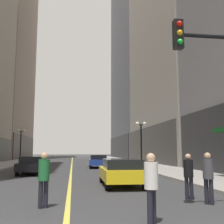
# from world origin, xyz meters

# --- Properties ---
(ground_plane) EXTENTS (200.00, 200.00, 0.00)m
(ground_plane) POSITION_xyz_m (0.00, 35.00, 0.00)
(ground_plane) COLOR #38383A
(sidewalk_left) EXTENTS (4.50, 78.00, 0.15)m
(sidewalk_left) POSITION_xyz_m (-8.25, 35.00, 0.07)
(sidewalk_left) COLOR #9E9991
(sidewalk_left) RESTS_ON ground
(sidewalk_right) EXTENTS (4.50, 78.00, 0.15)m
(sidewalk_right) POSITION_xyz_m (8.25, 35.00, 0.07)
(sidewalk_right) COLOR #9E9991
(sidewalk_right) RESTS_ON ground
(lane_centre_stripe) EXTENTS (0.16, 70.00, 0.01)m
(lane_centre_stripe) POSITION_xyz_m (0.00, 35.00, 0.00)
(lane_centre_stripe) COLOR #E5D64C
(lane_centre_stripe) RESTS_ON ground
(building_left_far) EXTENTS (12.27, 26.00, 65.53)m
(building_left_far) POSITION_xyz_m (-16.54, 60.00, 32.68)
(building_left_far) COLOR gray
(building_left_far) RESTS_ON ground
(building_right_far) EXTENTS (12.15, 26.00, 50.02)m
(building_right_far) POSITION_xyz_m (16.48, 60.00, 24.92)
(building_right_far) COLOR slate
(building_right_far) RESTS_ON ground
(car_yellow) EXTENTS (2.03, 4.43, 1.32)m
(car_yellow) POSITION_xyz_m (2.54, 9.84, 0.72)
(car_yellow) COLOR yellow
(car_yellow) RESTS_ON ground
(car_black) EXTENTS (2.00, 4.41, 1.32)m
(car_black) POSITION_xyz_m (-2.89, 17.60, 0.72)
(car_black) COLOR black
(car_black) RESTS_ON ground
(car_blue) EXTENTS (1.98, 4.73, 1.32)m
(car_blue) POSITION_xyz_m (2.68, 24.92, 0.72)
(car_blue) COLOR navy
(car_blue) RESTS_ON ground
(pedestrian_with_orange_bag) EXTENTS (0.48, 0.48, 1.67)m
(pedestrian_with_orange_bag) POSITION_xyz_m (4.55, 4.74, 0.97)
(pedestrian_with_orange_bag) COLOR black
(pedestrian_with_orange_bag) RESTS_ON ground
(pedestrian_in_white_shirt) EXTENTS (0.48, 0.48, 1.68)m
(pedestrian_in_white_shirt) POSITION_xyz_m (2.02, 2.60, 0.98)
(pedestrian_in_white_shirt) COLOR black
(pedestrian_in_white_shirt) RESTS_ON ground
(pedestrian_in_black_coat) EXTENTS (0.42, 0.42, 1.62)m
(pedestrian_in_black_coat) POSITION_xyz_m (4.28, 5.70, 0.94)
(pedestrian_in_black_coat) COLOR black
(pedestrian_in_black_coat) RESTS_ON ground
(pedestrian_in_green_parka) EXTENTS (0.44, 0.44, 1.69)m
(pedestrian_in_green_parka) POSITION_xyz_m (-0.75, 4.87, 0.98)
(pedestrian_in_green_parka) COLOR black
(pedestrian_in_green_parka) RESTS_ON ground
(street_lamp_left_far) EXTENTS (1.06, 0.36, 4.43)m
(street_lamp_left_far) POSITION_xyz_m (-6.40, 32.33, 3.26)
(street_lamp_left_far) COLOR black
(street_lamp_left_far) RESTS_ON ground
(street_lamp_right_mid) EXTENTS (1.06, 0.36, 4.43)m
(street_lamp_right_mid) POSITION_xyz_m (6.40, 21.42, 3.26)
(street_lamp_right_mid) COLOR black
(street_lamp_right_mid) RESTS_ON ground
(fire_hydrant_right) EXTENTS (0.28, 0.28, 0.80)m
(fire_hydrant_right) POSITION_xyz_m (6.90, 12.29, 0.40)
(fire_hydrant_right) COLOR red
(fire_hydrant_right) RESTS_ON ground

